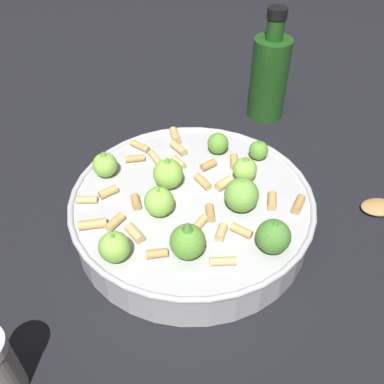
% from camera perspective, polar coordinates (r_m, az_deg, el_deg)
% --- Properties ---
extents(ground_plane, '(2.40, 2.40, 0.00)m').
position_cam_1_polar(ground_plane, '(0.61, 0.00, -4.44)').
color(ground_plane, black).
extents(cooking_pan, '(0.32, 0.32, 0.11)m').
position_cam_1_polar(cooking_pan, '(0.58, 0.04, -2.24)').
color(cooking_pan, '#B7B7BC').
rests_on(cooking_pan, ground).
extents(olive_oil_bottle, '(0.07, 0.07, 0.19)m').
position_cam_1_polar(olive_oil_bottle, '(0.80, 10.08, 14.83)').
color(olive_oil_bottle, '#1E4C19').
rests_on(olive_oil_bottle, ground).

